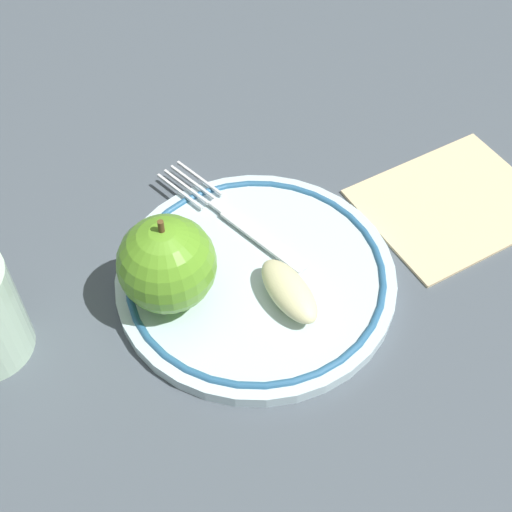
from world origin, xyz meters
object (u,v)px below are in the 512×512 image
at_px(plate, 256,277).
at_px(napkin_folded, 453,203).
at_px(apple_slice_front, 292,290).
at_px(apple_red_whole, 167,264).
at_px(fork, 236,219).

height_order(plate, napkin_folded, plate).
bearing_deg(apple_slice_front, plate, -163.73).
relative_size(apple_red_whole, napkin_folded, 0.54).
relative_size(plate, apple_red_whole, 2.69).
relative_size(fork, napkin_folded, 1.04).
xyz_separation_m(plate, napkin_folded, (-0.00, 0.20, -0.00)).
bearing_deg(napkin_folded, fork, -107.04).
height_order(apple_red_whole, fork, apple_red_whole).
bearing_deg(apple_slice_front, apple_red_whole, -122.36).
relative_size(plate, fork, 1.39).
distance_m(plate, fork, 0.06).
bearing_deg(fork, apple_slice_front, 163.34).
xyz_separation_m(plate, apple_red_whole, (-0.01, -0.07, 0.05)).
bearing_deg(fork, apple_red_whole, 102.45).
relative_size(plate, apple_slice_front, 3.38).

